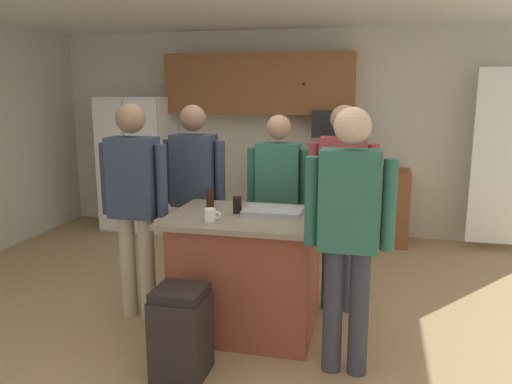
% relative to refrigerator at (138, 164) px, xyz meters
% --- Properties ---
extents(floor, '(7.04, 7.04, 0.00)m').
position_rel_refrigerator_xyz_m(floor, '(2.00, -2.38, -0.88)').
color(floor, tan).
rests_on(floor, ground).
extents(back_wall, '(6.40, 0.10, 2.60)m').
position_rel_refrigerator_xyz_m(back_wall, '(2.00, 0.42, 0.42)').
color(back_wall, beige).
rests_on(back_wall, ground).
extents(cabinet_run_upper, '(2.40, 0.38, 0.75)m').
position_rel_refrigerator_xyz_m(cabinet_run_upper, '(1.60, 0.22, 1.04)').
color(cabinet_run_upper, brown).
extents(cabinet_run_lower, '(1.80, 0.63, 0.90)m').
position_rel_refrigerator_xyz_m(cabinet_run_lower, '(2.60, 0.10, -0.43)').
color(cabinet_run_lower, brown).
rests_on(cabinet_run_lower, ground).
extents(refrigerator, '(0.86, 0.76, 1.77)m').
position_rel_refrigerator_xyz_m(refrigerator, '(0.00, 0.00, 0.00)').
color(refrigerator, white).
rests_on(refrigerator, ground).
extents(microwave_over_range, '(0.56, 0.40, 0.32)m').
position_rel_refrigerator_xyz_m(microwave_over_range, '(2.60, 0.12, 0.57)').
color(microwave_over_range, black).
extents(kitchen_island, '(1.17, 0.89, 0.93)m').
position_rel_refrigerator_xyz_m(kitchen_island, '(2.17, -2.58, -0.41)').
color(kitchen_island, brown).
rests_on(kitchen_island, ground).
extents(person_host_foreground, '(0.57, 0.23, 1.74)m').
position_rel_refrigerator_xyz_m(person_host_foreground, '(2.84, -2.02, 0.13)').
color(person_host_foreground, '#4C5166').
rests_on(person_host_foreground, ground).
extents(person_guest_right, '(0.57, 0.23, 1.76)m').
position_rel_refrigerator_xyz_m(person_guest_right, '(1.23, -2.55, 0.14)').
color(person_guest_right, tan).
rests_on(person_guest_right, ground).
extents(person_guest_left, '(0.57, 0.23, 1.73)m').
position_rel_refrigerator_xyz_m(person_guest_left, '(1.53, -1.99, 0.12)').
color(person_guest_left, '#232D4C').
rests_on(person_guest_left, ground).
extents(person_elder_center, '(0.57, 0.23, 1.76)m').
position_rel_refrigerator_xyz_m(person_elder_center, '(2.95, -3.01, 0.14)').
color(person_elder_center, '#383842').
rests_on(person_elder_center, ground).
extents(person_guest_by_door, '(0.57, 0.22, 1.65)m').
position_rel_refrigerator_xyz_m(person_guest_by_door, '(2.25, -1.79, 0.06)').
color(person_guest_by_door, '#232D4C').
rests_on(person_guest_by_door, ground).
extents(glass_short_whisky, '(0.07, 0.07, 0.13)m').
position_rel_refrigerator_xyz_m(glass_short_whisky, '(2.08, -2.54, 0.11)').
color(glass_short_whisky, black).
rests_on(glass_short_whisky, kitchen_island).
extents(glass_stout_tall, '(0.06, 0.06, 0.16)m').
position_rel_refrigerator_xyz_m(glass_stout_tall, '(1.83, -2.43, 0.13)').
color(glass_stout_tall, black).
rests_on(glass_stout_tall, kitchen_island).
extents(mug_blue_stoneware, '(0.12, 0.08, 0.10)m').
position_rel_refrigerator_xyz_m(mug_blue_stoneware, '(1.97, -2.84, 0.10)').
color(mug_blue_stoneware, white).
rests_on(mug_blue_stoneware, kitchen_island).
extents(serving_tray, '(0.44, 0.30, 0.04)m').
position_rel_refrigerator_xyz_m(serving_tray, '(2.35, -2.51, 0.07)').
color(serving_tray, '#B7B7BC').
rests_on(serving_tray, kitchen_island).
extents(trash_bin, '(0.34, 0.34, 0.61)m').
position_rel_refrigerator_xyz_m(trash_bin, '(1.91, -3.31, -0.58)').
color(trash_bin, black).
rests_on(trash_bin, ground).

